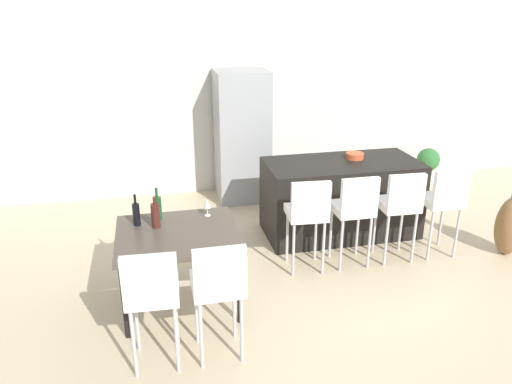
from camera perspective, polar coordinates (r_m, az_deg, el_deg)
name	(u,v)px	position (r m, az deg, el deg)	size (l,w,h in m)	color
ground_plane	(343,265)	(5.54, 10.11, -8.35)	(10.00, 10.00, 0.00)	#C6B28E
back_wall	(282,92)	(7.43, 3.03, 11.54)	(10.00, 0.12, 2.90)	beige
kitchen_island	(341,198)	(6.10, 9.81, -0.65)	(1.85, 0.86, 0.92)	black
bar_chair_left	(308,211)	(5.07, 6.03, -2.17)	(0.43, 0.43, 1.05)	white
bar_chair_middle	(354,206)	(5.25, 11.39, -1.65)	(0.40, 0.40, 1.05)	white
bar_chair_right	(400,202)	(5.48, 16.42, -1.15)	(0.42, 0.42, 1.05)	white
bar_chair_far	(444,198)	(5.74, 21.00, -0.68)	(0.41, 0.41, 1.05)	white
dining_table	(178,239)	(4.58, -9.10, -5.46)	(1.11, 1.00, 0.74)	#4C4238
dining_chair_near	(152,290)	(3.81, -12.04, -11.12)	(0.42, 0.42, 1.05)	white
dining_chair_far	(218,282)	(3.83, -4.41, -10.45)	(0.40, 0.40, 1.05)	white
wine_bottle_right	(155,215)	(4.64, -11.62, -2.66)	(0.08, 0.08, 0.30)	#471E19
wine_bottle_corner	(136,214)	(4.72, -13.75, -2.48)	(0.07, 0.07, 0.31)	black
wine_bottle_end	(158,207)	(4.81, -11.38, -1.76)	(0.08, 0.08, 0.32)	#194723
wine_glass_left	(207,204)	(4.80, -5.71, -1.41)	(0.07, 0.07, 0.17)	silver
refrigerator	(242,137)	(6.97, -1.65, 6.44)	(0.72, 0.68, 1.84)	#939699
fruit_bowl	(355,156)	(6.10, 11.43, 4.16)	(0.22, 0.22, 0.07)	#C6512D
floor_vase	(510,225)	(6.22, 27.47, -3.44)	(0.32, 0.32, 0.91)	brown
potted_plant	(428,163)	(8.22, 19.36, 3.20)	(0.36, 0.36, 0.56)	beige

